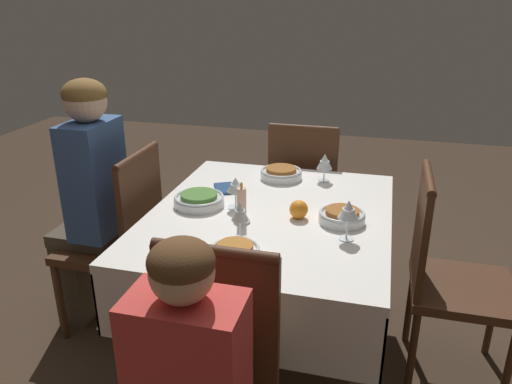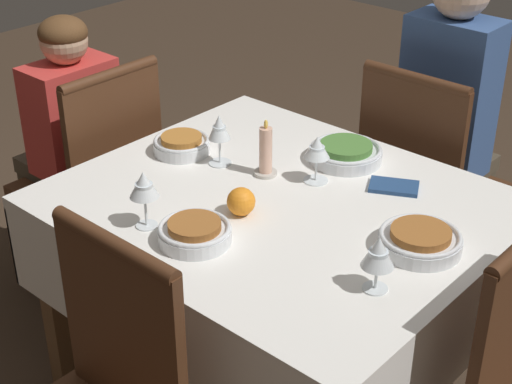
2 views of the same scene
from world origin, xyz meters
The scene contains 17 objects.
ground_plane centered at (0.00, 0.00, 0.00)m, with size 8.00×8.00×0.00m, color #3D2D21.
dining_table centered at (0.00, 0.00, 0.63)m, with size 1.17×1.00×0.73m.
chair_south centered at (-0.04, -0.74, 0.51)m, with size 0.42×0.42×0.94m.
chair_north centered at (-0.07, 0.74, 0.51)m, with size 0.42×0.42×0.94m.
chair_west centered at (-0.83, 0.02, 0.51)m, with size 0.42×0.42×0.94m.
person_adult_denim centered at (-0.04, -0.89, 0.71)m, with size 0.30×0.34×1.25m.
bowl_south centered at (0.01, -0.32, 0.76)m, with size 0.22×0.22×0.06m.
wine_glass_south centered at (-0.01, -0.15, 0.83)m, with size 0.07×0.07×0.14m.
bowl_east centered at (0.42, -0.03, 0.76)m, with size 0.17×0.17×0.06m.
wine_glass_east centered at (0.28, -0.05, 0.84)m, with size 0.07×0.07×0.16m.
bowl_north centered at (0.02, 0.30, 0.76)m, with size 0.19×0.19×0.06m.
wine_glass_north centered at (0.17, 0.33, 0.85)m, with size 0.08×0.08×0.16m.
bowl_west centered at (-0.42, -0.04, 0.76)m, with size 0.21×0.21×0.06m.
wine_glass_west centered at (-0.43, 0.17, 0.83)m, with size 0.08×0.08×0.14m.
candle_centerpiece centered at (0.13, -0.09, 0.80)m, with size 0.07×0.07×0.17m.
orange_fruit centered at (0.03, 0.13, 0.77)m, with size 0.08×0.08×0.08m, color orange.
napkin_red_folded centered at (-0.20, -0.27, 0.74)m, with size 0.16×0.14×0.01m.
Camera 1 is at (1.88, 0.43, 1.59)m, focal length 35.00 mm.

